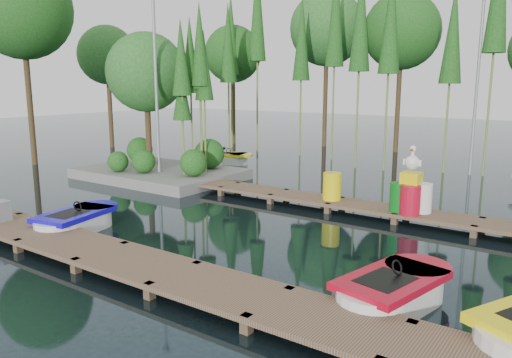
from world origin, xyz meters
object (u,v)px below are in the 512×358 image
Objects in this scene: drum_cluster at (411,193)px; boat_yellow_far at (227,158)px; utility_cabinet at (1,211)px; yellow_barrel at (332,186)px; boat_red at (393,292)px; boat_blue at (76,222)px; island at (157,98)px.

boat_yellow_far is at bearing 153.86° from drum_cluster.
boat_yellow_far is 11.68m from drum_cluster.
boat_yellow_far is at bearing 100.21° from utility_cabinet.
utility_cabinet is at bearing -140.52° from drum_cluster.
yellow_barrel is at bearing 49.98° from utility_cabinet.
boat_red is 1.09× the size of boat_yellow_far.
utility_cabinet is (2.16, -11.99, 0.31)m from boat_yellow_far.
boat_yellow_far is (-3.66, 10.85, 0.01)m from boat_blue.
utility_cabinet is (-9.78, -1.59, 0.30)m from boat_red.
boat_blue is 1.91m from utility_cabinet.
island reaches higher than boat_yellow_far.
yellow_barrel reaches higher than utility_cabinet.
drum_cluster is at bearing 28.85° from boat_blue.
drum_cluster is (8.32, 6.85, 0.28)m from utility_cabinet.
boat_red is at bearing -27.13° from island.
boat_blue is at bearing -126.75° from yellow_barrel.
boat_red is at bearing -7.97° from boat_blue.
yellow_barrel is (8.04, -4.99, 0.46)m from boat_yellow_far.
island is 8.15× the size of yellow_barrel.
island is 2.63× the size of boat_yellow_far.
boat_red is 5.49m from drum_cluster.
utility_cabinet is (2.32, -7.79, -2.62)m from island.
boat_red is 15.83m from boat_yellow_far.
island is 5.12m from boat_yellow_far.
yellow_barrel is (5.88, 7.00, 0.16)m from utility_cabinet.
boat_blue is at bearing -140.02° from drum_cluster.
utility_cabinet is at bearing -73.44° from island.
island is 2.41× the size of boat_red.
yellow_barrel is at bearing 138.19° from boat_red.
drum_cluster is at bearing -5.05° from island.
boat_yellow_far reaches higher than utility_cabinet.
island is 8.21m from boat_blue.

